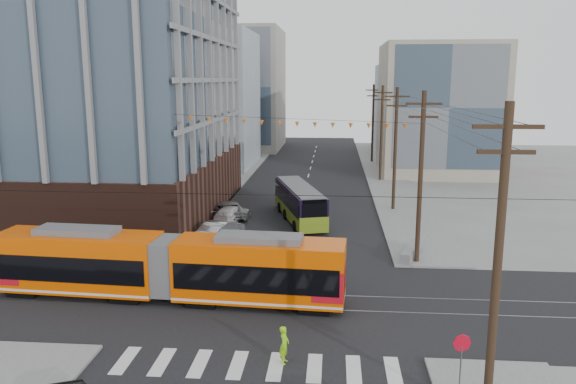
% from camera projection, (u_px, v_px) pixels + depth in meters
% --- Properties ---
extents(ground, '(160.00, 160.00, 0.00)m').
position_uv_depth(ground, '(265.00, 334.00, 26.17)').
color(ground, slate).
extents(office_building, '(30.00, 25.00, 28.60)m').
position_uv_depth(office_building, '(40.00, 48.00, 47.58)').
color(office_building, '#381E16').
rests_on(office_building, ground).
extents(bg_bldg_nw_near, '(18.00, 16.00, 18.00)m').
position_uv_depth(bg_bldg_nw_near, '(187.00, 99.00, 76.57)').
color(bg_bldg_nw_near, '#8C99A5').
rests_on(bg_bldg_nw_near, ground).
extents(bg_bldg_ne_near, '(14.00, 14.00, 16.00)m').
position_uv_depth(bg_bldg_ne_near, '(438.00, 109.00, 70.22)').
color(bg_bldg_ne_near, gray).
rests_on(bg_bldg_ne_near, ground).
extents(bg_bldg_nw_far, '(16.00, 18.00, 20.00)m').
position_uv_depth(bg_bldg_nw_far, '(234.00, 89.00, 95.67)').
color(bg_bldg_nw_far, gray).
rests_on(bg_bldg_nw_far, ground).
extents(bg_bldg_ne_far, '(16.00, 16.00, 14.00)m').
position_uv_depth(bg_bldg_ne_far, '(428.00, 109.00, 89.80)').
color(bg_bldg_ne_far, '#8C99A5').
rests_on(bg_bldg_ne_far, ground).
extents(utility_pole_near, '(0.30, 0.30, 11.00)m').
position_uv_depth(utility_pole_near, '(497.00, 269.00, 18.55)').
color(utility_pole_near, black).
rests_on(utility_pole_near, ground).
extents(utility_pole_far, '(0.30, 0.30, 11.00)m').
position_uv_depth(utility_pole_far, '(373.00, 124.00, 79.13)').
color(utility_pole_far, black).
rests_on(utility_pole_far, ground).
extents(streetcar, '(19.05, 3.87, 3.65)m').
position_uv_depth(streetcar, '(167.00, 267.00, 29.99)').
color(streetcar, '#E34D00').
rests_on(streetcar, ground).
extents(city_bus, '(5.09, 10.80, 3.00)m').
position_uv_depth(city_bus, '(299.00, 203.00, 47.13)').
color(city_bus, black).
rests_on(city_bus, ground).
extents(parked_car_silver, '(3.09, 5.02, 1.56)m').
position_uv_depth(parked_car_silver, '(220.00, 231.00, 41.00)').
color(parked_car_silver, '#A8A9AD').
rests_on(parked_car_silver, ground).
extents(parked_car_white, '(2.99, 4.77, 1.29)m').
position_uv_depth(parked_car_white, '(232.00, 213.00, 46.96)').
color(parked_car_white, silver).
rests_on(parked_car_white, ground).
extents(parked_car_grey, '(4.29, 5.77, 1.46)m').
position_uv_depth(parked_car_grey, '(228.00, 209.00, 48.05)').
color(parked_car_grey, slate).
rests_on(parked_car_grey, ground).
extents(pedestrian, '(0.47, 0.64, 1.62)m').
position_uv_depth(pedestrian, '(284.00, 345.00, 23.35)').
color(pedestrian, '#8AE112').
rests_on(pedestrian, ground).
extents(stop_sign, '(0.83, 0.83, 2.30)m').
position_uv_depth(stop_sign, '(460.00, 367.00, 20.86)').
color(stop_sign, red).
rests_on(stop_sign, ground).
extents(jersey_barrier, '(2.16, 4.11, 0.81)m').
position_uv_depth(jersey_barrier, '(411.00, 252.00, 37.19)').
color(jersey_barrier, slate).
rests_on(jersey_barrier, ground).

